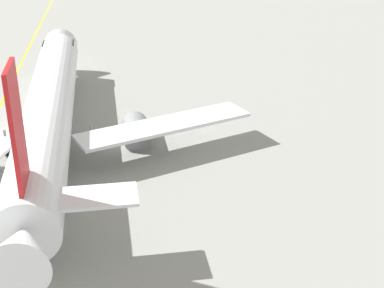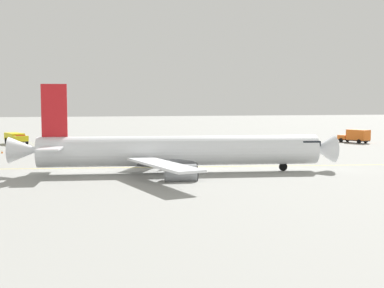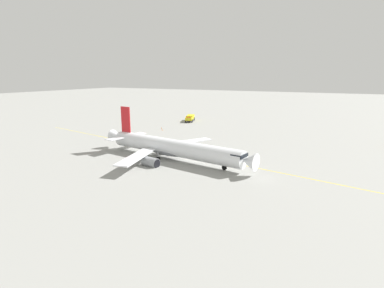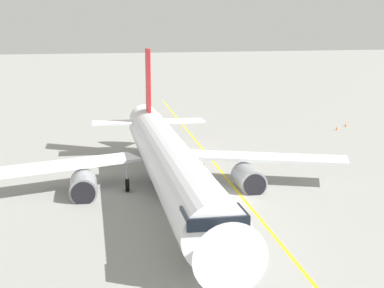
{
  "view_description": "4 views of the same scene",
  "coord_description": "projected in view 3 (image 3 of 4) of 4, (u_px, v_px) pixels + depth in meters",
  "views": [
    {
      "loc": [
        2.28,
        -46.86,
        19.71
      ],
      "look_at": [
        13.13,
        -13.05,
        3.3
      ],
      "focal_mm": 52.79,
      "sensor_mm": 36.0,
      "label": 1
    },
    {
      "loc": [
        67.46,
        -18.44,
        8.99
      ],
      "look_at": [
        2.96,
        -0.61,
        3.64
      ],
      "focal_mm": 46.74,
      "sensor_mm": 36.0,
      "label": 2
    },
    {
      "loc": [
        62.83,
        32.82,
        19.64
      ],
      "look_at": [
        0.73,
        0.68,
        3.37
      ],
      "focal_mm": 27.91,
      "sensor_mm": 36.0,
      "label": 3
    },
    {
      "loc": [
        17.25,
        41.77,
        13.49
      ],
      "look_at": [
        1.14,
        -5.75,
        3.54
      ],
      "focal_mm": 53.92,
      "sensor_mm": 36.0,
      "label": 4
    }
  ],
  "objects": [
    {
      "name": "ground_plane",
      "position": [
        191.0,
        156.0,
        73.49
      ],
      "size": [
        600.0,
        600.0,
        0.0
      ],
      "primitive_type": "plane",
      "color": "gray"
    },
    {
      "name": "airliner_main",
      "position": [
        172.0,
        148.0,
        70.63
      ],
      "size": [
        32.62,
        42.79,
        11.82
      ],
      "rotation": [
        0.0,
        0.0,
        1.42
      ],
      "color": "white",
      "rests_on": "ground_plane"
    },
    {
      "name": "fire_tender_truck",
      "position": [
        190.0,
        118.0,
        128.78
      ],
      "size": [
        9.68,
        5.76,
        2.5
      ],
      "rotation": [
        0.0,
        0.0,
        0.34
      ],
      "color": "#232326",
      "rests_on": "ground_plane"
    },
    {
      "name": "safety_cone_near",
      "position": [
        162.0,
        130.0,
        107.95
      ],
      "size": [
        0.36,
        0.36,
        0.55
      ],
      "color": "orange",
      "rests_on": "ground_plane"
    },
    {
      "name": "safety_cone_mid",
      "position": [
        162.0,
        128.0,
        111.34
      ],
      "size": [
        0.36,
        0.36,
        0.55
      ],
      "color": "orange",
      "rests_on": "ground_plane"
    },
    {
      "name": "taxiway_centreline",
      "position": [
        196.0,
        156.0,
        74.07
      ],
      "size": [
        24.19,
        132.6,
        0.01
      ],
      "rotation": [
        0.0,
        0.0,
        1.39
      ],
      "color": "yellow",
      "rests_on": "ground_plane"
    }
  ]
}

